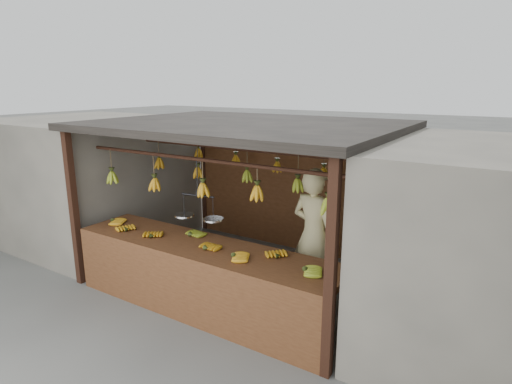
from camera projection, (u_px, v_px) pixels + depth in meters
The scene contains 8 objects.
ground at pixel (246, 276), 6.68m from camera, with size 80.00×80.00×0.00m, color #5B5B57.
stall at pixel (257, 149), 6.47m from camera, with size 4.30×3.30×2.40m.
neighbor_left at pixel (91, 178), 8.27m from camera, with size 3.00×3.00×2.30m, color slate.
counter at pixel (197, 262), 5.46m from camera, with size 3.82×0.87×0.96m.
hanging_bananas at pixel (245, 176), 6.29m from camera, with size 3.65×2.22×0.39m.
balance_scale at pixel (199, 214), 5.59m from camera, with size 0.69×0.32×0.79m.
vendor at pixel (314, 235), 5.78m from camera, with size 0.68×0.45×1.87m, color beige.
bag_bundles at pixel (400, 213), 6.53m from camera, with size 0.08×0.26×1.23m.
Camera 1 is at (3.44, -5.11, 2.92)m, focal length 30.00 mm.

